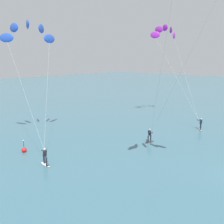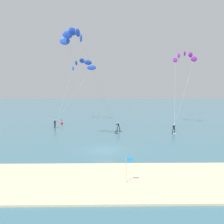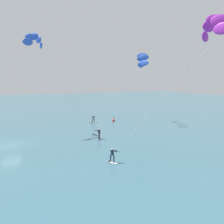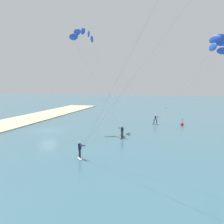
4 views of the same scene
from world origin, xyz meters
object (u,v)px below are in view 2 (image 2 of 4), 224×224
kitesurfer_mid_water (75,41)px  marker_buoy (62,123)px  beach_flag (128,165)px  kitesurfer_nearshore (81,66)px  kitesurfer_far_out (184,59)px

kitesurfer_mid_water → marker_buoy: kitesurfer_mid_water is taller
kitesurfer_mid_water → beach_flag: kitesurfer_mid_water is taller
kitesurfer_nearshore → kitesurfer_mid_water: 20.21m
kitesurfer_nearshore → kitesurfer_mid_water: kitesurfer_mid_water is taller
kitesurfer_mid_water → marker_buoy: (-5.42, 15.82, -14.24)m
beach_flag → kitesurfer_mid_water: bearing=112.4°
kitesurfer_far_out → beach_flag: size_ratio=7.00×
kitesurfer_mid_water → kitesurfer_far_out: kitesurfer_mid_water is taller
beach_flag → kitesurfer_far_out: bearing=64.8°
kitesurfer_nearshore → beach_flag: kitesurfer_nearshore is taller
marker_buoy → beach_flag: 33.23m
kitesurfer_nearshore → kitesurfer_mid_water: (1.50, -20.07, 1.83)m
marker_buoy → beach_flag: bearing=-69.3°
kitesurfer_mid_water → beach_flag: size_ratio=7.44×
kitesurfer_mid_water → beach_flag: bearing=-67.6°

